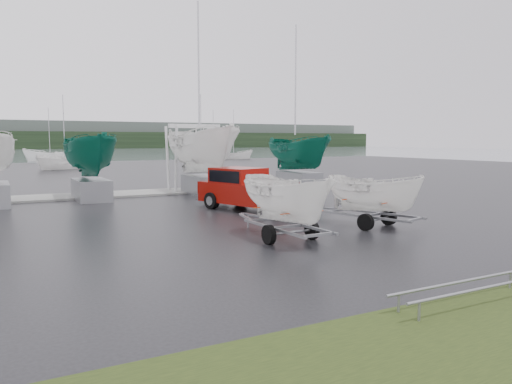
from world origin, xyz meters
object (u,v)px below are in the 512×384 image
trailer_parked (288,157)px  trailer_hitched (374,162)px  pickup_truck (249,188)px  boat_hoist (195,148)px

trailer_parked → trailer_hitched: bearing=7.5°
pickup_truck → trailer_parked: size_ratio=1.24×
pickup_truck → boat_hoist: size_ratio=1.46×
pickup_truck → trailer_hitched: 6.49m
trailer_hitched → boat_hoist: size_ratio=1.06×
pickup_truck → boat_hoist: 9.25m
trailer_parked → boat_hoist: bearing=77.9°
trailer_parked → boat_hoist: 15.98m
pickup_truck → boat_hoist: boat_hoist is taller
pickup_truck → boat_hoist: (0.93, 9.04, 1.68)m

